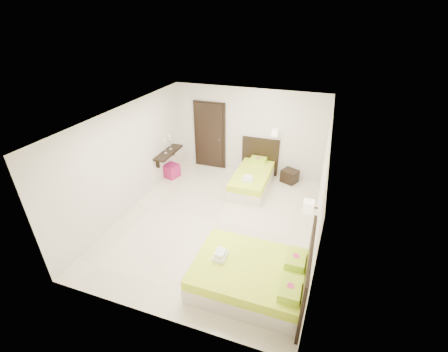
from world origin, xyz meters
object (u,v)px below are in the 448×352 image
(bed_single, at_px, (253,177))
(ottoman, at_px, (171,171))
(bed_double, at_px, (254,275))
(nightstand, at_px, (290,176))

(bed_single, height_order, ottoman, bed_single)
(bed_single, relative_size, ottoman, 4.69)
(bed_double, xyz_separation_m, nightstand, (0.06, 4.13, -0.11))
(bed_double, bearing_deg, ottoman, 135.98)
(bed_double, xyz_separation_m, ottoman, (-3.39, 3.27, -0.10))
(nightstand, bearing_deg, bed_single, -123.59)
(bed_single, bearing_deg, nightstand, 31.89)
(bed_double, height_order, nightstand, bed_double)
(ottoman, bearing_deg, bed_single, 5.88)
(bed_single, distance_m, bed_double, 3.64)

